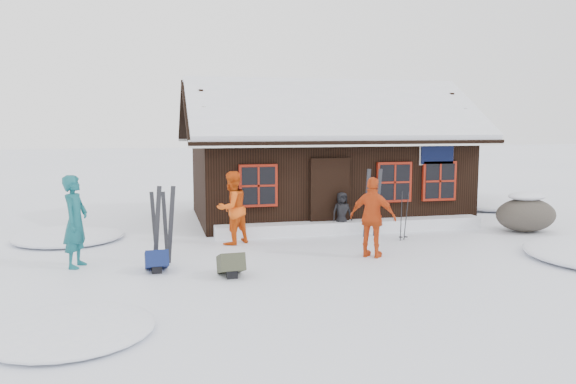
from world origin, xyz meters
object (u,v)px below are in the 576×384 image
(skier_orange_left, at_px, (232,208))
(ski_pair_left, at_px, (164,226))
(skier_crouched, at_px, (342,213))
(backpack_blue, at_px, (157,263))
(boulder, at_px, (526,214))
(skier_teal, at_px, (75,221))
(skier_orange_right, at_px, (373,217))
(ski_poles, at_px, (404,217))
(backpack_olive, at_px, (231,268))

(skier_orange_left, bearing_deg, ski_pair_left, 10.47)
(skier_crouched, relative_size, backpack_blue, 1.88)
(boulder, height_order, backpack_blue, boulder)
(skier_teal, xyz_separation_m, skier_orange_left, (3.47, 1.51, -0.06))
(skier_orange_left, distance_m, skier_orange_right, 3.58)
(skier_orange_right, bearing_deg, boulder, -120.78)
(skier_teal, relative_size, ski_pair_left, 1.12)
(ski_poles, bearing_deg, skier_teal, -172.94)
(skier_orange_right, distance_m, boulder, 5.63)
(skier_crouched, bearing_deg, backpack_olive, -137.03)
(skier_orange_right, height_order, backpack_olive, skier_orange_right)
(skier_orange_right, distance_m, ski_pair_left, 4.59)
(skier_orange_right, relative_size, skier_crouched, 1.59)
(boulder, bearing_deg, backpack_olive, -162.44)
(skier_teal, relative_size, boulder, 1.14)
(backpack_blue, distance_m, backpack_olive, 1.59)
(boulder, bearing_deg, skier_orange_right, -160.58)
(boulder, height_order, backpack_olive, boulder)
(ski_pair_left, bearing_deg, boulder, 7.78)
(skier_orange_left, distance_m, backpack_blue, 3.01)
(skier_crouched, height_order, backpack_blue, skier_crouched)
(skier_teal, bearing_deg, boulder, -67.78)
(skier_teal, height_order, skier_orange_left, skier_teal)
(skier_crouched, height_order, boulder, skier_crouched)
(skier_orange_right, relative_size, boulder, 1.07)
(skier_crouched, xyz_separation_m, boulder, (5.07, -0.94, -0.07))
(boulder, relative_size, backpack_blue, 2.81)
(skier_orange_right, bearing_deg, ski_poles, -93.53)
(skier_orange_right, xyz_separation_m, backpack_olive, (-3.31, -0.86, -0.73))
(skier_orange_left, height_order, ski_pair_left, skier_orange_left)
(ski_poles, height_order, backpack_olive, ski_poles)
(backpack_blue, bearing_deg, ski_poles, 12.46)
(skier_orange_left, bearing_deg, ski_poles, 138.71)
(backpack_olive, bearing_deg, ski_pair_left, 130.98)
(skier_orange_right, distance_m, backpack_blue, 4.79)
(skier_teal, bearing_deg, backpack_blue, -98.64)
(backpack_blue, bearing_deg, ski_pair_left, 71.34)
(skier_teal, distance_m, skier_orange_left, 3.79)
(skier_orange_left, relative_size, backpack_blue, 3.02)
(skier_crouched, bearing_deg, backpack_blue, -152.27)
(skier_orange_right, height_order, boulder, skier_orange_right)
(backpack_olive, bearing_deg, backpack_blue, 150.84)
(ski_poles, relative_size, backpack_olive, 2.05)
(skier_crouched, distance_m, backpack_olive, 5.10)
(skier_orange_left, bearing_deg, skier_orange_right, 109.62)
(backpack_blue, bearing_deg, backpack_olive, -29.44)
(skier_crouched, bearing_deg, ski_poles, -47.51)
(skier_teal, height_order, backpack_olive, skier_teal)
(skier_crouched, relative_size, ski_poles, 0.87)
(skier_orange_right, height_order, skier_crouched, skier_orange_right)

